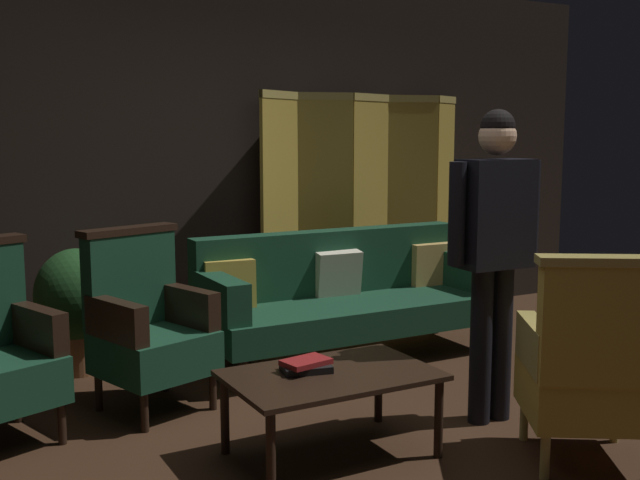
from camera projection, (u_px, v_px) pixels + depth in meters
ground_plane at (394, 440)px, 3.95m from camera, size 10.00×10.00×0.00m
back_wall at (218, 156)px, 5.89m from camera, size 7.20×0.10×2.80m
folding_screen at (370, 204)px, 6.44m from camera, size 2.15×0.36×1.90m
velvet_couch at (344, 293)px, 5.42m from camera, size 2.12×0.78×0.88m
coffee_table at (331, 382)px, 3.72m from camera, size 1.00×0.64×0.42m
armchair_gilt_accent at (590, 366)px, 3.59m from camera, size 0.80×0.79×1.04m
armchair_wing_right at (147, 325)px, 4.37m from camera, size 0.73×0.73×1.04m
standing_figure at (494, 237)px, 4.10m from camera, size 0.59×0.23×1.70m
potted_plant at (77, 301)px, 5.02m from camera, size 0.54×0.54×0.83m
book_black_cloth at (306, 368)px, 3.74m from camera, size 0.26×0.20×0.03m
book_red_leather at (306, 362)px, 3.73m from camera, size 0.25×0.19×0.03m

